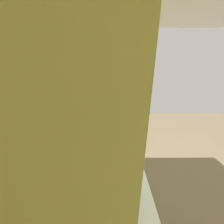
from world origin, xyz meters
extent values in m
plane|color=brown|center=(0.00, 0.00, 0.00)|extent=(6.59, 6.59, 0.00)
cube|color=#E0DB7E|center=(0.00, 1.62, 1.42)|extent=(4.24, 0.12, 2.84)
cube|color=beige|center=(-0.34, 1.25, 0.44)|extent=(3.40, 0.63, 0.87)
cube|color=white|center=(-0.34, 1.25, 0.88)|extent=(3.43, 0.66, 0.02)
cube|color=#332819|center=(-0.76, 0.93, 0.44)|extent=(0.01, 0.01, 0.80)
cube|color=#332819|center=(-0.34, 0.93, 0.44)|extent=(0.01, 0.01, 0.80)
cube|color=#332819|center=(0.09, 0.93, 0.44)|extent=(0.01, 0.01, 0.80)
cube|color=#332819|center=(0.51, 0.93, 0.44)|extent=(0.01, 0.01, 0.80)
cube|color=#332819|center=(0.94, 0.93, 0.44)|extent=(0.01, 0.01, 0.80)
cube|color=beige|center=(-0.34, 1.39, 1.84)|extent=(2.67, 0.34, 0.57)
cube|color=#B7BABF|center=(1.67, 1.23, 0.45)|extent=(0.58, 0.66, 0.89)
cube|color=black|center=(1.67, 0.89, 0.40)|extent=(0.46, 0.01, 0.49)
cube|color=black|center=(1.67, 1.23, 0.90)|extent=(0.56, 0.63, 0.02)
cube|color=#B7BABF|center=(1.67, 1.54, 0.98)|extent=(0.56, 0.04, 0.18)
cylinder|color=#38383D|center=(1.54, 1.11, 0.92)|extent=(0.11, 0.11, 0.01)
cylinder|color=#38383D|center=(1.79, 1.11, 0.92)|extent=(0.11, 0.11, 0.01)
cylinder|color=#38383D|center=(1.54, 1.35, 0.92)|extent=(0.11, 0.11, 0.01)
cylinder|color=#38383D|center=(1.79, 1.35, 0.92)|extent=(0.11, 0.11, 0.01)
cube|color=white|center=(-1.01, 1.27, 1.05)|extent=(0.45, 0.34, 0.32)
cube|color=black|center=(-1.05, 1.10, 1.05)|extent=(0.28, 0.01, 0.23)
cube|color=#2D2D33|center=(-0.84, 1.10, 1.05)|extent=(0.08, 0.01, 0.23)
cylinder|color=#D84C47|center=(-0.48, 1.13, 0.91)|extent=(0.16, 0.16, 0.04)
cylinder|color=#DD4F4D|center=(-0.48, 1.13, 0.92)|extent=(0.13, 0.13, 0.02)
cylinder|color=black|center=(0.27, 1.13, 0.97)|extent=(0.14, 0.14, 0.16)
cylinder|color=black|center=(0.27, 1.13, 1.06)|extent=(0.03, 0.03, 0.02)
cylinder|color=black|center=(0.34, 1.13, 1.00)|extent=(0.09, 0.02, 0.05)
camera|label=1|loc=(-1.81, 1.26, 1.93)|focal=20.68mm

